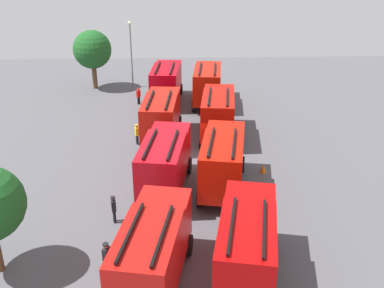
{
  "coord_description": "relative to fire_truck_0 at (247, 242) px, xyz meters",
  "views": [
    {
      "loc": [
        -30.05,
        1.17,
        15.09
      ],
      "look_at": [
        0.0,
        0.0,
        1.4
      ],
      "focal_mm": 42.85,
      "sensor_mm": 36.0,
      "label": 1
    }
  ],
  "objects": [
    {
      "name": "fire_truck_2",
      "position": [
        17.31,
        -0.24,
        0.0
      ],
      "size": [
        7.43,
        3.42,
        3.88
      ],
      "rotation": [
        0.0,
        0.0,
        -0.12
      ],
      "color": "#AD0F06",
      "rests_on": "ground"
    },
    {
      "name": "lamppost",
      "position": [
        31.24,
        7.82,
        1.96
      ],
      "size": [
        0.36,
        0.36,
        7.07
      ],
      "color": "slate",
      "rests_on": "ground"
    },
    {
      "name": "fire_truck_7",
      "position": [
        25.97,
        4.06,
        0.0
      ],
      "size": [
        7.38,
        3.26,
        3.88
      ],
      "rotation": [
        0.0,
        0.0,
        -0.09
      ],
      "color": "#B4030F",
      "rests_on": "ground"
    },
    {
      "name": "firefighter_0",
      "position": [
        16.03,
        6.28,
        -1.24
      ],
      "size": [
        0.48,
        0.37,
        1.65
      ],
      "rotation": [
        0.0,
        0.0,
        5.05
      ],
      "color": "black",
      "rests_on": "ground"
    },
    {
      "name": "ground_plane",
      "position": [
        12.76,
        2.06,
        -2.15
      ],
      "size": [
        62.79,
        62.79,
        0.0
      ],
      "primitive_type": "plane",
      "color": "#4C4C51"
    },
    {
      "name": "firefighter_3",
      "position": [
        5.14,
        6.83,
        -1.22
      ],
      "size": [
        0.47,
        0.33,
        1.67
      ],
      "rotation": [
        0.0,
        0.0,
        4.95
      ],
      "color": "black",
      "rests_on": "ground"
    },
    {
      "name": "traffic_cone_0",
      "position": [
        10.82,
        -2.84,
        -1.84
      ],
      "size": [
        0.44,
        0.44,
        0.63
      ],
      "primitive_type": "cone",
      "color": "#F2600C",
      "rests_on": "ground"
    },
    {
      "name": "fire_truck_1",
      "position": [
        8.7,
        0.25,
        0.0
      ],
      "size": [
        7.5,
        3.7,
        3.88
      ],
      "rotation": [
        0.0,
        0.0,
        -0.17
      ],
      "color": "#BA1105",
      "rests_on": "ground"
    },
    {
      "name": "firefighter_2",
      "position": [
        0.59,
        6.63,
        -1.11
      ],
      "size": [
        0.48,
        0.38,
        1.83
      ],
      "rotation": [
        0.0,
        0.0,
        1.19
      ],
      "color": "black",
      "rests_on": "ground"
    },
    {
      "name": "firefighter_1",
      "position": [
        25.59,
        6.8,
        -1.27
      ],
      "size": [
        0.48,
        0.39,
        1.6
      ],
      "rotation": [
        0.0,
        0.0,
        1.14
      ],
      "color": "black",
      "rests_on": "ground"
    },
    {
      "name": "fire_truck_6",
      "position": [
        16.72,
        4.34,
        0.0
      ],
      "size": [
        7.39,
        3.27,
        3.88
      ],
      "rotation": [
        0.0,
        0.0,
        -0.09
      ],
      "color": "#AD130A",
      "rests_on": "ground"
    },
    {
      "name": "fire_truck_3",
      "position": [
        25.35,
        0.06,
        0.0
      ],
      "size": [
        7.41,
        3.35,
        3.88
      ],
      "rotation": [
        0.0,
        0.0,
        -0.1
      ],
      "color": "#AB1407",
      "rests_on": "ground"
    },
    {
      "name": "fire_truck_5",
      "position": [
        8.61,
        3.94,
        0.0
      ],
      "size": [
        7.48,
        3.59,
        3.88
      ],
      "rotation": [
        0.0,
        0.0,
        -0.15
      ],
      "color": "#B50B15",
      "rests_on": "ground"
    },
    {
      "name": "fire_truck_4",
      "position": [
        -0.34,
        4.32,
        0.0
      ],
      "size": [
        7.52,
        3.8,
        3.88
      ],
      "rotation": [
        0.0,
        0.0,
        -0.18
      ],
      "color": "#B7110D",
      "rests_on": "ground"
    },
    {
      "name": "fire_truck_0",
      "position": [
        0.0,
        0.0,
        0.0
      ],
      "size": [
        7.54,
        3.86,
        3.88
      ],
      "rotation": [
        0.0,
        0.0,
        -0.19
      ],
      "color": "#AF0606",
      "rests_on": "ground"
    },
    {
      "name": "tree_1",
      "position": [
        30.95,
        11.85,
        2.04
      ],
      "size": [
        4.02,
        4.02,
        6.23
      ],
      "color": "brown",
      "rests_on": "ground"
    }
  ]
}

